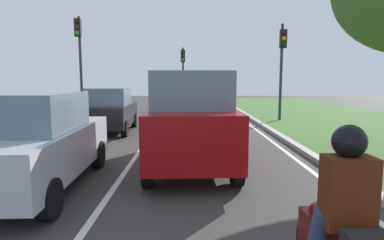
{
  "coord_description": "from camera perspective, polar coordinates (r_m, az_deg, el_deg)",
  "views": [
    {
      "loc": [
        0.78,
        1.64,
        2.1
      ],
      "look_at": [
        0.83,
        8.87,
        1.2
      ],
      "focal_mm": 30.35,
      "sensor_mm": 36.0,
      "label": 1
    }
  ],
  "objects": [
    {
      "name": "ground_plane",
      "position": [
        12.56,
        -4.01,
        -2.54
      ],
      "size": [
        60.0,
        60.0,
        0.0
      ],
      "primitive_type": "plane",
      "color": "#383533"
    },
    {
      "name": "lane_line_center",
      "position": [
        12.62,
        -7.18,
        -2.52
      ],
      "size": [
        0.12,
        32.0,
        0.01
      ],
      "primitive_type": "cube",
      "color": "silver",
      "rests_on": "ground"
    },
    {
      "name": "lane_line_right_edge",
      "position": [
        12.85,
        12.24,
        -2.45
      ],
      "size": [
        0.12,
        32.0,
        0.01
      ],
      "primitive_type": "cube",
      "color": "silver",
      "rests_on": "ground"
    },
    {
      "name": "curb_right",
      "position": [
        12.96,
        14.41,
        -2.18
      ],
      "size": [
        0.24,
        48.0,
        0.12
      ],
      "primitive_type": "cube",
      "color": "#9E9B93",
      "rests_on": "ground"
    },
    {
      "name": "car_suv_ahead",
      "position": [
        7.77,
        -0.3,
        0.19
      ],
      "size": [
        2.07,
        4.55,
        2.28
      ],
      "rotation": [
        0.0,
        0.0,
        0.03
      ],
      "color": "maroon",
      "rests_on": "ground"
    },
    {
      "name": "car_sedan_left_lane",
      "position": [
        6.9,
        -25.95,
        -3.5
      ],
      "size": [
        1.94,
        4.35,
        1.86
      ],
      "rotation": [
        0.0,
        0.0,
        0.03
      ],
      "color": "#B7BABF",
      "rests_on": "ground"
    },
    {
      "name": "car_hatchback_far",
      "position": [
        13.45,
        -14.16,
        1.69
      ],
      "size": [
        1.82,
        3.75,
        1.78
      ],
      "rotation": [
        0.0,
        0.0,
        0.03
      ],
      "color": "black",
      "rests_on": "ground"
    },
    {
      "name": "rider_person",
      "position": [
        3.05,
        25.49,
        -11.0
      ],
      "size": [
        0.5,
        0.4,
        1.16
      ],
      "rotation": [
        0.0,
        0.0,
        -0.0
      ],
      "color": "#4C1E0C",
      "rests_on": "ground"
    },
    {
      "name": "traffic_light_near_right",
      "position": [
        17.07,
        15.57,
        10.73
      ],
      "size": [
        0.32,
        0.5,
        4.86
      ],
      "color": "#2D2D2D",
      "rests_on": "ground"
    },
    {
      "name": "traffic_light_overhead_left",
      "position": [
        18.18,
        -19.19,
        11.61
      ],
      "size": [
        0.32,
        0.5,
        5.34
      ],
      "color": "#2D2D2D",
      "rests_on": "ground"
    },
    {
      "name": "traffic_light_far_median",
      "position": [
        24.39,
        -1.59,
        9.34
      ],
      "size": [
        0.32,
        0.5,
        4.45
      ],
      "color": "#2D2D2D",
      "rests_on": "ground"
    }
  ]
}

